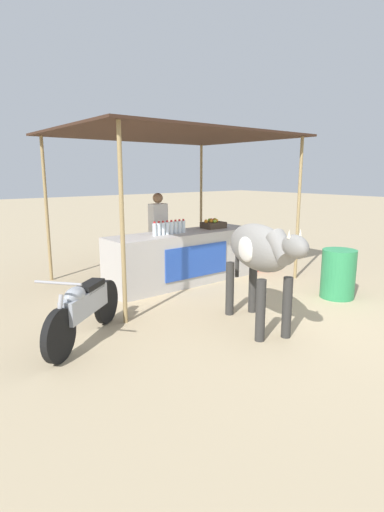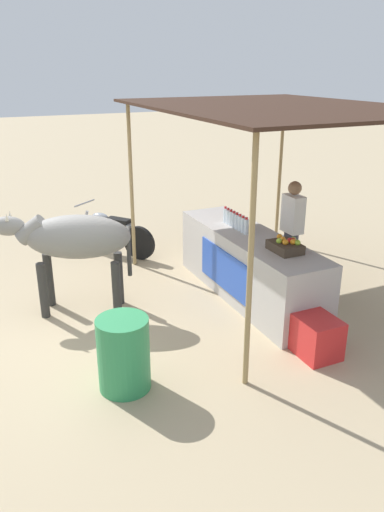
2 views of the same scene
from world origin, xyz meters
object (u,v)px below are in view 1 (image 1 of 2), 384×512
Objects in this scene: fruit_crate at (213,224)px; cow at (260,251)px; cooler_box at (250,259)px; water_barrel at (338,274)px; stall_counter at (183,257)px; motorcycle_parked at (84,307)px; vendor_behind_counter at (158,234)px.

cow is (-1.37, -2.45, -0.00)m from fruit_crate.
cooler_box is 0.33× the size of cow.
fruit_crate reaches higher than water_barrel.
motorcycle_parked is (-2.58, -1.36, -0.05)m from stall_counter.
fruit_crate is 0.73× the size of cooler_box.
cow reaches higher than motorcycle_parked.
vendor_behind_counter reaches higher than water_barrel.
motorcycle_parked reaches higher than cooler_box.
fruit_crate is 0.30× the size of motorcycle_parked.
vendor_behind_counter is at bearing 140.44° from fruit_crate.
fruit_crate reaches higher than motorcycle_parked.
vendor_behind_counter is at bearing 154.15° from cooler_box.
fruit_crate is 0.27× the size of vendor_behind_counter.
stall_counter is 0.84m from vendor_behind_counter.
motorcycle_parked is (-1.99, 1.02, -0.61)m from cow.
cow reaches higher than stall_counter.
stall_counter is 2.91m from motorcycle_parked.
water_barrel is at bearing -97.28° from cooler_box.
stall_counter reaches higher than cooler_box.
stall_counter is at bearing -86.27° from vendor_behind_counter.
stall_counter is 2.05× the size of motorcycle_parked.
cow reaches higher than cooler_box.
vendor_behind_counter reaches higher than cow.
vendor_behind_counter is (-0.84, 0.69, -0.19)m from fruit_crate.
cooler_box is 3.33m from cow.
cooler_box is at bearing 82.72° from water_barrel.
vendor_behind_counter reaches higher than motorcycle_parked.
cow is 2.32m from motorcycle_parked.
fruit_crate reaches higher than stall_counter.
vendor_behind_counter is (-0.05, 0.75, 0.37)m from stall_counter.
water_barrel is (0.63, -2.40, -0.63)m from fruit_crate.
stall_counter reaches higher than water_barrel.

